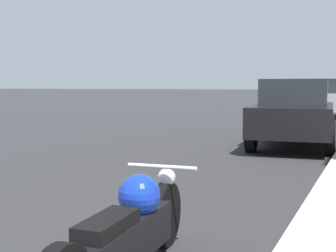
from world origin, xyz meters
name	(u,v)px	position (x,y,z in m)	size (l,w,h in m)	color
motorcycle	(128,232)	(2.77, 4.07, 0.37)	(0.62, 2.27, 0.75)	black
parked_car_black	(295,112)	(2.63, 12.36, 0.80)	(2.06, 4.30, 1.57)	black
parked_car_silver	(329,98)	(2.37, 23.66, 0.87)	(2.12, 4.34, 1.74)	#BCBCC1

